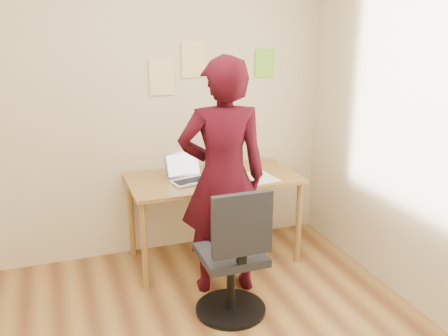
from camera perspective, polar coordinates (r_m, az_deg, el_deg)
name	(u,v)px	position (r m, az deg, el deg)	size (l,w,h in m)	color
room	(182,156)	(2.51, -4.85, 1.32)	(3.58, 3.58, 2.78)	brown
desk	(214,187)	(4.15, -1.21, -2.16)	(1.40, 0.70, 0.74)	olive
laptop	(187,174)	(4.03, -4.26, -0.74)	(0.36, 0.33, 0.22)	#B7B7BF
paper_sheet	(259,177)	(4.12, 4.06, -1.06)	(0.23, 0.33, 0.00)	white
phone	(246,180)	(4.03, 2.49, -1.37)	(0.08, 0.14, 0.01)	black
wall_note_left	(162,77)	(4.20, -7.09, 10.30)	(0.21, 0.00, 0.30)	#E9D18B
wall_note_mid	(194,59)	(4.26, -3.46, 12.29)	(0.21, 0.00, 0.30)	#E9D18B
wall_note_right	(265,63)	(4.48, 4.67, 11.86)	(0.18, 0.00, 0.24)	#7ADA31
office_chair	(234,263)	(3.45, 1.15, -10.80)	(0.50, 0.50, 0.96)	black
person	(223,178)	(3.63, -0.12, -1.17)	(0.65, 0.42, 1.77)	#32060F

